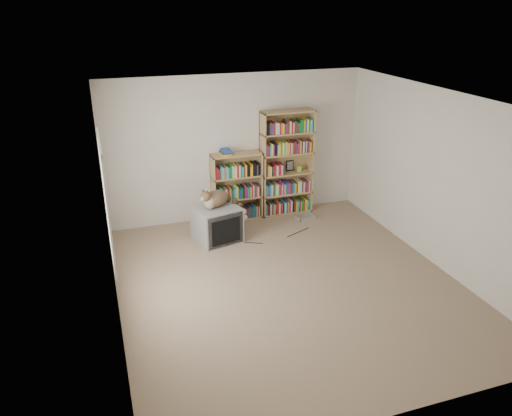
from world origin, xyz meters
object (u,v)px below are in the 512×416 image
object	(u,v)px
bookcase_short	(237,189)
bookcase_tall	(286,166)
dvd_player	(305,217)
cat	(220,200)
crt_tv	(217,224)

from	to	relation	value
bookcase_short	bookcase_tall	bearing A→B (deg)	-0.04
bookcase_short	dvd_player	xyz separation A→B (m)	(1.13, -0.43, -0.51)
bookcase_tall	dvd_player	size ratio (longest dim) A/B	5.94
cat	bookcase_short	world-z (taller)	bookcase_short
bookcase_short	cat	bearing A→B (deg)	-123.66
crt_tv	bookcase_short	distance (m)	0.97
dvd_player	bookcase_short	bearing A→B (deg)	150.16
crt_tv	cat	xyz separation A→B (m)	(0.07, 0.03, 0.38)
crt_tv	cat	distance (m)	0.39
bookcase_short	dvd_player	size ratio (longest dim) A/B	3.81
bookcase_tall	bookcase_short	size ratio (longest dim) A/B	1.56
crt_tv	cat	size ratio (longest dim) A/B	0.99
crt_tv	dvd_player	bearing A→B (deg)	-2.83
crt_tv	bookcase_short	world-z (taller)	bookcase_short
bookcase_tall	cat	bearing A→B (deg)	-152.79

